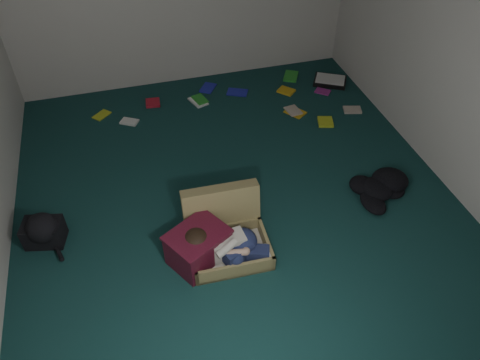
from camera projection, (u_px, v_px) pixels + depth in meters
floor at (236, 197)px, 4.41m from camera, size 4.50×4.50×0.00m
wall_front at (379, 341)px, 1.94m from camera, size 4.50×0.00×4.50m
wall_right at (463, 41)px, 3.93m from camera, size 0.00×4.50×4.50m
suitcase at (226, 233)px, 3.89m from camera, size 0.67×0.66×0.48m
person at (225, 245)px, 3.74m from camera, size 0.70×0.36×0.30m
maroon_bin at (198, 247)px, 3.76m from camera, size 0.58×0.55×0.32m
backpack at (44, 232)px, 3.93m from camera, size 0.46×0.40×0.24m
clothing_pile at (379, 188)px, 4.39m from camera, size 0.58×0.53×0.15m
paper_tray at (330, 81)px, 5.91m from camera, size 0.49×0.45×0.06m
book_scatter at (249, 100)px, 5.62m from camera, size 3.02×1.32×0.02m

